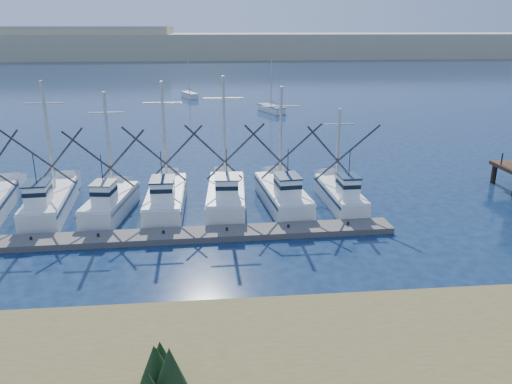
# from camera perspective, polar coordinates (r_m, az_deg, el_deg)

# --- Properties ---
(ground) EXTENTS (500.00, 500.00, 0.00)m
(ground) POSITION_cam_1_polar(r_m,az_deg,el_deg) (27.69, 7.20, -9.28)
(ground) COLOR #0C1937
(ground) RESTS_ON ground
(floating_dock) EXTENTS (29.64, 2.66, 0.39)m
(floating_dock) POSITION_cam_1_polar(r_m,az_deg,el_deg) (32.16, -10.50, -5.00)
(floating_dock) COLOR #59544F
(floating_dock) RESTS_ON ground
(dune_ridge) EXTENTS (360.00, 60.00, 10.00)m
(dune_ridge) POSITION_cam_1_polar(r_m,az_deg,el_deg) (234.07, -4.46, 16.39)
(dune_ridge) COLOR tan
(dune_ridge) RESTS_ON ground
(trawler_fleet) EXTENTS (28.44, 8.79, 9.47)m
(trawler_fleet) POSITION_cam_1_polar(r_m,az_deg,el_deg) (36.71, -10.60, -0.80)
(trawler_fleet) COLOR white
(trawler_fleet) RESTS_ON ground
(sailboat_near) EXTENTS (3.89, 6.41, 8.10)m
(sailboat_near) POSITION_cam_1_polar(r_m,az_deg,el_deg) (79.86, 1.76, 9.49)
(sailboat_near) COLOR white
(sailboat_near) RESTS_ON ground
(sailboat_far) EXTENTS (3.40, 5.62, 8.10)m
(sailboat_far) POSITION_cam_1_polar(r_m,az_deg,el_deg) (97.04, -7.61, 10.92)
(sailboat_far) COLOR white
(sailboat_far) RESTS_ON ground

